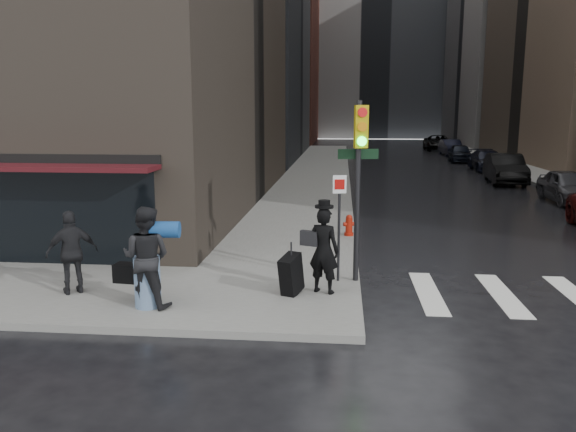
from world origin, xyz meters
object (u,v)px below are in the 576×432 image
Objects in this scene: parked_car_2 at (505,169)px; parked_car_6 at (438,143)px; man_jeans at (146,257)px; man_overcoat at (317,254)px; man_greycoat at (72,252)px; traffic_light at (357,167)px; parked_car_4 at (460,153)px; fire_hydrant at (349,226)px; parked_car_1 at (569,186)px; parked_car_3 at (487,161)px; parked_car_5 at (451,147)px.

parked_car_6 is at bearing 93.79° from parked_car_2.
man_jeans is 50.60m from parked_car_6.
man_greycoat is at bearing 26.89° from man_overcoat.
traffic_light is 34.45m from parked_car_4.
fire_hydrant is 42.95m from parked_car_6.
parked_car_3 is (-0.14, 13.49, -0.04)m from parked_car_1.
man_greycoat is 0.44× the size of traffic_light.
parked_car_2 reaches higher than parked_car_3.
traffic_light is 47.68m from parked_car_6.
parked_car_2 is 1.21× the size of parked_car_4.
parked_car_4 is at bearing 64.31° from traffic_light.
man_jeans is at bearing -114.26° from parked_car_3.
parked_car_5 reaches higher than parked_car_3.
parked_car_6 is at bearing 91.36° from parked_car_1.
man_overcoat is 5.16m from man_greycoat.
parked_car_5 is 0.79× the size of parked_car_6.
man_overcoat is 5.79m from fire_hydrant.
parked_car_3 is 0.86× the size of parked_car_6.
fire_hydrant is 0.16× the size of parked_car_4.
man_overcoat is 35.47m from parked_car_4.
traffic_light is 21.64m from parked_car_2.
man_overcoat is 0.48× the size of parked_car_1.
man_jeans is 0.41× the size of parked_car_2.
man_overcoat is 1.01× the size of man_jeans.
man_jeans is 0.36× the size of parked_car_6.
fire_hydrant is at bearing -112.54° from parked_car_3.
parked_car_4 is at bearing -147.90° from man_greycoat.
man_overcoat is 17.31m from parked_car_1.
parked_car_3 is at bearing -89.28° from man_overcoat.
man_greycoat is at bearing -108.30° from parked_car_4.
parked_car_1 is at bearing 43.09° from traffic_light.
parked_car_4 is at bearing 72.32° from fire_hydrant.
parked_car_6 is at bearing -100.04° from man_jeans.
man_overcoat reaches higher than parked_car_4.
parked_car_6 is (15.42, 48.09, -0.27)m from man_greycoat.
parked_car_3 is at bearing 59.86° from traffic_light.
man_jeans is at bearing 125.92° from man_greycoat.
man_greycoat is 2.71× the size of fire_hydrant.
traffic_light is (4.12, 2.05, 1.60)m from man_jeans.
parked_car_6 is at bearing 87.79° from parked_car_5.
parked_car_4 reaches higher than fire_hydrant.
man_overcoat is 0.46× the size of parked_car_5.
man_overcoat is at bearing 151.09° from man_greycoat.
parked_car_2 reaches higher than parked_car_4.
parked_car_2 is at bearing -114.98° from man_jeans.
parked_car_6 is at bearing -80.97° from man_overcoat.
man_greycoat is 0.32× the size of parked_car_6.
fire_hydrant is at bearing -115.14° from parked_car_2.
man_overcoat is at bearing -100.99° from parked_car_4.
parked_car_2 is 1.13× the size of parked_car_5.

